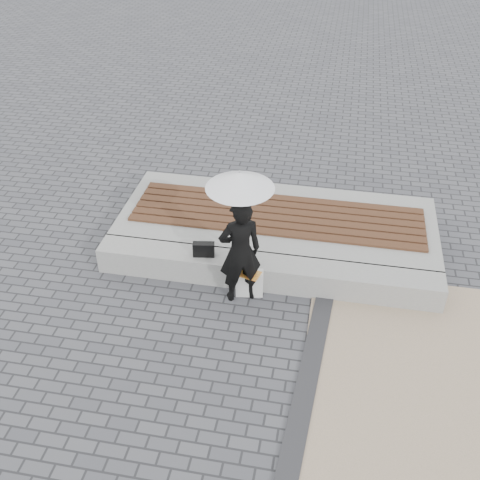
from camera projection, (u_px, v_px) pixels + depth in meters
name	position (u px, v px, depth m)	size (l,w,h in m)	color
ground	(246.00, 364.00, 7.19)	(80.00, 80.00, 0.00)	#4B4B50
edging_band	(302.00, 404.00, 6.67)	(0.25, 5.20, 0.04)	#2C2C2E
seating_ledge	(266.00, 272.00, 8.34)	(5.00, 0.45, 0.40)	#A0A09A
timber_platform	(277.00, 226.00, 9.29)	(5.00, 2.00, 0.40)	gray
timber_decking	(277.00, 215.00, 9.16)	(4.60, 1.20, 0.04)	#4F2D1B
woman	(240.00, 252.00, 7.73)	(0.59, 0.39, 1.61)	black
parasol	(240.00, 180.00, 7.08)	(0.87, 0.87, 1.12)	#B4B5BA
handbag	(204.00, 249.00, 8.27)	(0.31, 0.11, 0.22)	black
canvas_tote	(250.00, 283.00, 8.14)	(0.38, 0.16, 0.40)	silver
magazine	(249.00, 274.00, 7.98)	(0.30, 0.22, 0.01)	#D74429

